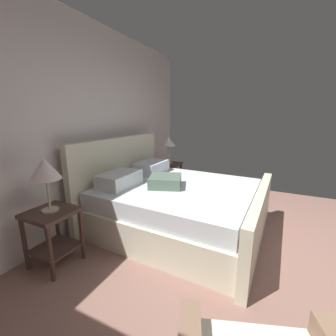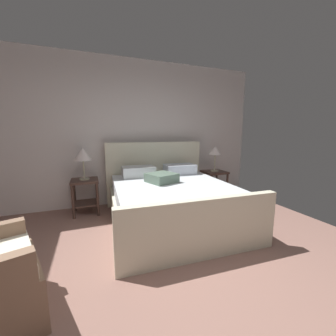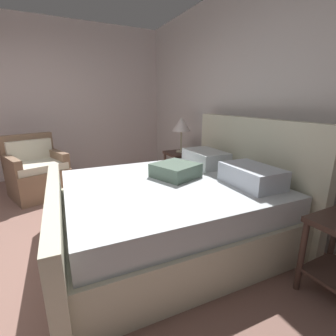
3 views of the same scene
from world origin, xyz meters
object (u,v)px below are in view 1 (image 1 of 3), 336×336
object	(u,v)px
nightstand_left	(53,229)
table_lamp_left	(45,170)
nightstand_right	(169,173)
table_lamp_right	(169,142)
bed	(175,203)

from	to	relation	value
nightstand_left	table_lamp_left	bearing A→B (deg)	116.57
nightstand_left	nightstand_right	bearing A→B (deg)	-2.59
nightstand_right	table_lamp_right	distance (m)	0.61
nightstand_right	nightstand_left	xyz separation A→B (m)	(-2.51, 0.11, 0.00)
nightstand_right	table_lamp_left	bearing A→B (deg)	177.41
bed	nightstand_left	distance (m)	1.50
nightstand_right	table_lamp_right	world-z (taller)	table_lamp_right
nightstand_right	table_lamp_right	bearing A→B (deg)	63.43
table_lamp_right	nightstand_left	bearing A→B (deg)	177.41
table_lamp_left	table_lamp_right	bearing A→B (deg)	-2.59
nightstand_left	table_lamp_left	xyz separation A→B (m)	(-0.00, 0.00, 0.62)
table_lamp_right	nightstand_left	world-z (taller)	table_lamp_right
bed	table_lamp_right	size ratio (longest dim) A/B	4.29
nightstand_right	bed	bearing A→B (deg)	-151.01
nightstand_left	table_lamp_left	size ratio (longest dim) A/B	1.11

